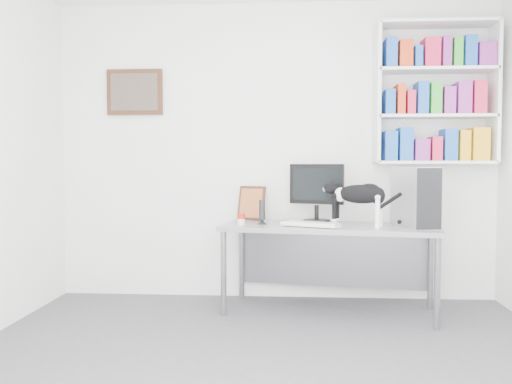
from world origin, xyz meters
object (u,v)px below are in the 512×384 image
desk (329,269)px  soup_can (241,219)px  keyboard (311,224)px  leaning_print (252,202)px  bookshelf (435,93)px  monitor (317,192)px  pc_tower (415,197)px  cat (359,205)px  speaker (262,212)px

desk → soup_can: 0.84m
keyboard → leaning_print: bearing=160.3°
bookshelf → monitor: size_ratio=2.41×
pc_tower → desk: bearing=160.6°
bookshelf → pc_tower: (-0.26, -0.43, -0.88)m
bookshelf → cat: bearing=-145.9°
pc_tower → soup_can: pc_tower is taller
bookshelf → cat: bookshelf is taller
pc_tower → speaker: size_ratio=2.27×
desk → pc_tower: 0.91m
soup_can → cat: 0.97m
cat → monitor: bearing=157.4°
keyboard → soup_can: size_ratio=4.92×
monitor → pc_tower: bearing=-0.1°
keyboard → cat: bearing=22.7°
speaker → cat: size_ratio=0.37×
keyboard → speaker: bearing=-175.2°
bookshelf → cat: 1.27m
monitor → keyboard: 0.42m
leaning_print → soup_can: 0.43m
keyboard → pc_tower: 0.86m
bookshelf → speaker: bearing=-167.5°
bookshelf → monitor: bookshelf is taller
keyboard → speaker: 0.44m
desk → cat: size_ratio=3.04×
bookshelf → leaning_print: 1.87m
bookshelf → desk: bookshelf is taller
monitor → soup_can: bearing=-136.8°
desk → pc_tower: pc_tower is taller
speaker → soup_can: (-0.17, -0.06, -0.06)m
speaker → leaning_print: 0.38m
bookshelf → cat: (-0.71, -0.48, -0.94)m
speaker → soup_can: 0.19m
desk → speaker: 0.73m
desk → speaker: size_ratio=8.27×
pc_tower → leaning_print: (-1.35, 0.46, -0.08)m
bookshelf → monitor: bearing=-172.5°
bookshelf → soup_can: bearing=-166.7°
cat → soup_can: bearing=-160.6°
keyboard → soup_can: (-0.58, 0.08, 0.03)m
speaker → cat: bearing=-18.3°
pc_tower → leaning_print: size_ratio=1.53×
speaker → leaning_print: leaning_print is taller
bookshelf → keyboard: size_ratio=2.67×
soup_can → cat: bearing=-5.3°
keyboard → leaning_print: leaning_print is taller
soup_can → desk: bearing=2.6°
desk → keyboard: 0.43m
bookshelf → monitor: (-1.03, -0.13, -0.86)m
leaning_print → soup_can: bearing=-75.4°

